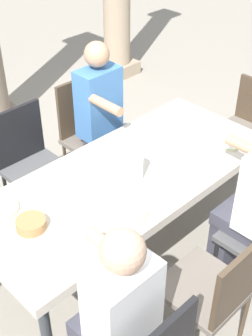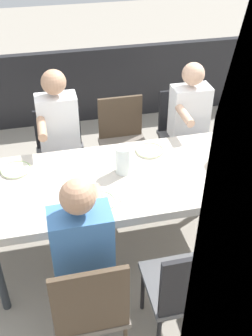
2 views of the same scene
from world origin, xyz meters
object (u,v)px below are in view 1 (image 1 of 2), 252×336
diner_woman_green (114,316)px  dining_table (127,182)px  chair_mid_north (30,159)px  plate_1 (129,213)px  chair_head_east (248,125)px  diner_man_white (104,120)px  chair_east_north (88,129)px  chair_mid_south (216,289)px  plate_2 (126,144)px  plate_3 (230,142)px  bread_basket (31,224)px  water_pitcher (134,166)px

diner_woman_green → dining_table: bearing=41.7°
chair_mid_north → plate_1: (-0.09, -1.15, 0.24)m
chair_head_east → diner_man_white: diner_man_white is taller
chair_east_north → chair_head_east: bearing=-39.9°
chair_mid_south → diner_man_white: diner_man_white is taller
chair_mid_south → plate_2: bearing=69.7°
plate_2 → diner_woman_green: bearing=-137.0°
chair_head_east → plate_2: (-1.23, 0.25, 0.25)m
chair_east_north → plate_3: size_ratio=4.22×
chair_east_north → plate_1: size_ratio=4.28×
dining_table → bread_basket: size_ratio=12.28×
plate_2 → water_pitcher: 0.40m
water_pitcher → diner_woman_green: bearing=-141.0°
chair_head_east → plate_3: size_ratio=3.89×
water_pitcher → plate_2: bearing=53.1°
diner_woman_green → plate_2: diner_woman_green is taller
chair_head_east → plate_1: (-1.72, -0.28, 0.25)m
chair_mid_north → diner_woman_green: diner_woman_green is taller
diner_woman_green → plate_2: (1.00, 0.93, 0.08)m
chair_head_east → diner_man_white: size_ratio=0.66×
diner_woman_green → plate_1: bearing=38.9°
chair_east_north → water_pitcher: water_pitcher is taller
chair_head_east → plate_3: bearing=-159.8°
plate_2 → dining_table: bearing=-133.3°
chair_east_north → plate_1: 1.36m
dining_table → plate_3: plate_3 is taller
chair_head_east → diner_woman_green: diner_woman_green is taller
chair_mid_north → diner_woman_green: 1.67m
dining_table → chair_mid_north: (-0.18, 0.87, -0.17)m
diner_woman_green → plate_3: 1.61m
chair_mid_north → chair_mid_south: size_ratio=1.02×
plate_2 → plate_3: size_ratio=0.97×
chair_mid_south → chair_east_north: size_ratio=0.95×
chair_mid_south → plate_1: (-0.09, 0.59, 0.23)m
dining_table → diner_woman_green: bearing=-138.3°
bread_basket → water_pitcher: bearing=-6.2°
dining_table → plate_1: (-0.26, -0.28, 0.07)m
chair_head_east → water_pitcher: 1.50m
dining_table → chair_mid_south: 0.90m
plate_2 → water_pitcher: size_ratio=1.02×
diner_woman_green → bread_basket: (0.03, 0.70, 0.10)m
chair_mid_north → plate_3: (0.96, -1.12, 0.24)m
chair_head_east → plate_3: 0.77m
chair_mid_south → water_pitcher: (0.18, 0.81, 0.32)m
diner_man_white → water_pitcher: diner_man_white is taller
chair_mid_south → plate_3: size_ratio=4.01×
diner_man_white → plate_1: diner_man_white is taller
chair_head_east → bread_basket: chair_head_east is taller
chair_head_east → plate_3: (-0.68, -0.25, 0.25)m
chair_mid_south → plate_2: chair_mid_south is taller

